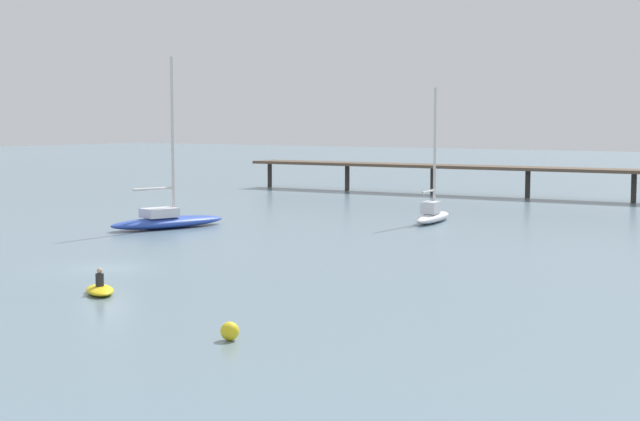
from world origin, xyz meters
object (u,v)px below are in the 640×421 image
Objects in this scene: pier at (613,166)px; sailboat_blue at (167,219)px; dinghy_yellow at (100,289)px; mooring_buoy_inner at (230,331)px; sailboat_white at (432,213)px.

sailboat_blue reaches higher than pier.
pier is at bearing 87.28° from dinghy_yellow.
dinghy_yellow is 4.19× the size of mooring_buoy_inner.
dinghy_yellow is (15.60, -20.47, -0.45)m from sailboat_blue.
sailboat_white reaches higher than mooring_buoy_inner.
sailboat_white is 40.04m from mooring_buoy_inner.
sailboat_white is (13.42, 13.97, 0.04)m from sailboat_blue.
pier is 22.92× the size of dinghy_yellow.
sailboat_white is at bearing -101.08° from pier.
dinghy_yellow is at bearing -86.39° from sailboat_white.
mooring_buoy_inner is at bearing -42.83° from sailboat_blue.
pier reaches higher than mooring_buoy_inner.
sailboat_blue is at bearing -114.96° from pier.
pier is at bearing 96.71° from mooring_buoy_inner.
sailboat_blue reaches higher than mooring_buoy_inner.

